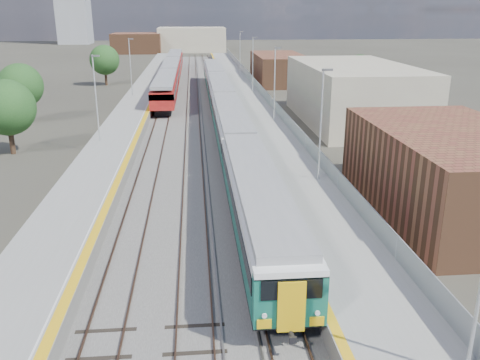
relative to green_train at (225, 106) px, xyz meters
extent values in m
plane|color=#47443A|center=(-1.50, 6.10, -2.17)|extent=(320.00, 320.00, 0.00)
cube|color=#565451|center=(-3.75, 8.60, -2.14)|extent=(10.50, 155.00, 0.06)
cube|color=#4C3323|center=(-0.72, 11.10, -2.06)|extent=(0.07, 160.00, 0.14)
cube|color=#4C3323|center=(0.72, 11.10, -2.06)|extent=(0.07, 160.00, 0.14)
cube|color=#4C3323|center=(-4.22, 11.10, -2.06)|extent=(0.07, 160.00, 0.14)
cube|color=#4C3323|center=(-2.78, 11.10, -2.06)|extent=(0.07, 160.00, 0.14)
cube|color=#4C3323|center=(-7.72, 11.10, -2.06)|extent=(0.07, 160.00, 0.14)
cube|color=#4C3323|center=(-6.28, 11.10, -2.06)|extent=(0.07, 160.00, 0.14)
cube|color=gray|center=(-1.05, 11.10, -2.07)|extent=(0.08, 160.00, 0.10)
cube|color=gray|center=(-2.45, 11.10, -2.07)|extent=(0.08, 160.00, 0.10)
cube|color=slate|center=(3.75, 8.60, -1.67)|extent=(4.70, 155.00, 1.00)
cube|color=gray|center=(3.75, 8.60, -1.16)|extent=(4.70, 155.00, 0.03)
cube|color=gold|center=(1.65, 8.60, -1.14)|extent=(0.40, 155.00, 0.01)
cube|color=gray|center=(5.95, 8.60, -0.57)|extent=(0.06, 155.00, 1.20)
cylinder|color=#9EA0A3|center=(5.10, -21.90, 2.60)|extent=(0.12, 0.12, 7.50)
cube|color=#4C4C4F|center=(5.35, -21.90, 6.25)|extent=(0.70, 0.18, 0.14)
cylinder|color=#9EA0A3|center=(5.10, -1.90, 2.60)|extent=(0.12, 0.12, 7.50)
cube|color=#4C4C4F|center=(5.35, -1.90, 6.25)|extent=(0.70, 0.18, 0.14)
cylinder|color=#9EA0A3|center=(5.10, 18.10, 2.60)|extent=(0.12, 0.12, 7.50)
cube|color=#4C4C4F|center=(5.35, 18.10, 6.25)|extent=(0.70, 0.18, 0.14)
cylinder|color=#9EA0A3|center=(5.10, 38.10, 2.60)|extent=(0.12, 0.12, 7.50)
cube|color=#4C4C4F|center=(5.35, 38.10, 6.25)|extent=(0.70, 0.18, 0.14)
cube|color=slate|center=(-10.55, 8.60, -1.67)|extent=(4.30, 155.00, 1.00)
cube|color=gray|center=(-10.55, 8.60, -1.16)|extent=(4.30, 155.00, 0.03)
cube|color=gold|center=(-8.65, 8.60, -1.14)|extent=(0.45, 155.00, 0.01)
cube|color=silver|center=(-9.00, 8.60, -1.14)|extent=(0.08, 155.00, 0.01)
cylinder|color=#9EA0A3|center=(-11.70, -9.90, 2.60)|extent=(0.12, 0.12, 7.50)
cube|color=#4C4C4F|center=(-11.45, -9.90, 6.25)|extent=(0.70, 0.18, 0.14)
cylinder|color=#9EA0A3|center=(-11.70, 16.10, 2.60)|extent=(0.12, 0.12, 7.50)
cube|color=#4C4C4F|center=(-11.45, 16.10, 6.25)|extent=(0.70, 0.18, 0.14)
cube|color=brown|center=(12.50, -25.90, 0.43)|extent=(9.00, 16.00, 5.20)
cube|color=tan|center=(14.50, 1.10, 1.03)|extent=(11.00, 22.00, 6.40)
cube|color=brown|center=(11.50, 34.10, 0.23)|extent=(8.00, 18.00, 4.80)
cube|color=tan|center=(-3.50, 106.10, 1.33)|extent=(20.00, 14.00, 7.00)
cube|color=brown|center=(-19.50, 101.10, 0.63)|extent=(14.00, 12.00, 5.60)
cube|color=black|center=(0.00, -28.91, -1.31)|extent=(2.64, 18.91, 0.45)
cube|color=#105546|center=(0.00, -28.91, -0.54)|extent=(2.74, 18.91, 1.11)
cube|color=black|center=(0.00, -28.91, 0.34)|extent=(2.79, 18.91, 0.76)
cube|color=white|center=(0.00, -28.91, 0.94)|extent=(2.74, 18.91, 0.47)
cube|color=gray|center=(0.00, -28.91, 1.35)|extent=(2.42, 18.91, 0.39)
cube|color=black|center=(0.00, -9.50, -1.31)|extent=(2.64, 18.91, 0.45)
cube|color=#105546|center=(0.00, -9.50, -0.54)|extent=(2.74, 18.91, 1.11)
cube|color=black|center=(0.00, -9.50, 0.34)|extent=(2.79, 18.91, 0.76)
cube|color=white|center=(0.00, -9.50, 0.94)|extent=(2.74, 18.91, 0.47)
cube|color=gray|center=(0.00, -9.50, 1.35)|extent=(2.42, 18.91, 0.39)
cube|color=black|center=(0.00, 9.92, -1.31)|extent=(2.64, 18.91, 0.45)
cube|color=#105546|center=(0.00, 9.92, -0.54)|extent=(2.74, 18.91, 1.11)
cube|color=black|center=(0.00, 9.92, 0.34)|extent=(2.79, 18.91, 0.76)
cube|color=white|center=(0.00, 9.92, 0.94)|extent=(2.74, 18.91, 0.47)
cube|color=gray|center=(0.00, 9.92, 1.35)|extent=(2.42, 18.91, 0.39)
cube|color=black|center=(0.00, 29.33, -1.31)|extent=(2.64, 18.91, 0.45)
cube|color=#105546|center=(0.00, 29.33, -0.54)|extent=(2.74, 18.91, 1.11)
cube|color=black|center=(0.00, 29.33, 0.34)|extent=(2.79, 18.91, 0.76)
cube|color=white|center=(0.00, 29.33, 0.94)|extent=(2.74, 18.91, 0.47)
cube|color=gray|center=(0.00, 29.33, 1.35)|extent=(2.42, 18.91, 0.39)
cube|color=#105546|center=(0.00, -38.61, -0.08)|extent=(2.72, 0.58, 2.04)
cube|color=black|center=(0.00, -38.91, 0.50)|extent=(2.23, 0.06, 0.78)
cube|color=gold|center=(0.00, -38.97, -0.18)|extent=(1.02, 0.10, 2.04)
cube|color=black|center=(-7.00, 13.44, -1.69)|extent=(1.93, 16.41, 0.67)
cube|color=maroon|center=(-7.00, 13.44, -0.08)|extent=(2.84, 19.30, 2.03)
cube|color=black|center=(-7.00, 13.44, 0.42)|extent=(2.91, 19.30, 0.71)
cube|color=gray|center=(-7.00, 13.44, 1.44)|extent=(2.54, 19.30, 0.41)
cube|color=black|center=(-7.00, 33.24, -1.69)|extent=(1.93, 16.41, 0.67)
cube|color=maroon|center=(-7.00, 33.24, -0.08)|extent=(2.84, 19.30, 2.03)
cube|color=black|center=(-7.00, 33.24, 0.42)|extent=(2.91, 19.30, 0.71)
cube|color=gray|center=(-7.00, 33.24, 1.44)|extent=(2.54, 19.30, 0.41)
cube|color=black|center=(-7.00, 53.05, -1.69)|extent=(1.93, 16.41, 0.67)
cube|color=maroon|center=(-7.00, 53.05, -0.08)|extent=(2.84, 19.30, 2.03)
cube|color=black|center=(-7.00, 53.05, 0.42)|extent=(2.91, 19.30, 0.71)
cube|color=gray|center=(-7.00, 53.05, 1.44)|extent=(2.54, 19.30, 0.41)
cylinder|color=#382619|center=(-19.33, -9.61, -1.02)|extent=(0.44, 0.44, 2.29)
sphere|color=#1B4319|center=(-19.33, -9.61, 1.96)|extent=(4.82, 4.82, 4.82)
cylinder|color=#382619|center=(-22.29, 3.65, -1.01)|extent=(0.44, 0.44, 2.30)
sphere|color=#1B4319|center=(-22.29, 3.65, 1.99)|extent=(4.87, 4.87, 4.87)
cylinder|color=#382619|center=(-17.93, 33.29, -1.01)|extent=(0.44, 0.44, 2.31)
sphere|color=#1B4319|center=(-17.93, 33.29, 2.01)|extent=(4.89, 4.89, 4.89)
cylinder|color=#382619|center=(22.10, 22.69, -1.18)|extent=(0.44, 0.44, 1.98)
sphere|color=#1B4319|center=(22.10, 22.69, 1.40)|extent=(4.17, 4.17, 4.17)
camera|label=1|loc=(-3.26, -54.52, 9.94)|focal=38.00mm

